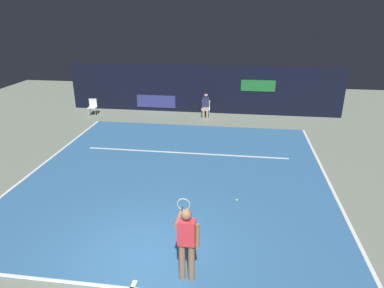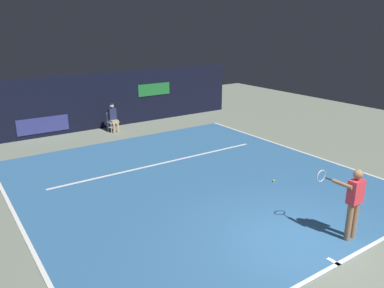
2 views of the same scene
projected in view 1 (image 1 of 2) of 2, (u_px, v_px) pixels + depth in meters
name	position (u px, v px, depth m)	size (l,w,h in m)	color
ground_plane	(177.00, 174.00, 12.06)	(30.28, 30.28, 0.00)	gray
court_surface	(177.00, 174.00, 12.06)	(10.34, 10.83, 0.01)	#336699
line_sideline_left	(329.00, 183.00, 11.40)	(0.10, 10.83, 0.01)	white
line_sideline_right	(41.00, 165.00, 12.71)	(0.10, 10.83, 0.01)	white
line_service	(186.00, 153.00, 13.80)	(8.07, 0.10, 0.01)	white
line_centre_mark	(133.00, 285.00, 7.21)	(0.10, 0.30, 0.01)	white
back_wall	(203.00, 89.00, 18.87)	(14.89, 0.33, 2.60)	black
tennis_player	(187.00, 240.00, 7.07)	(0.61, 0.93, 1.73)	#8C6647
line_judge_on_chair	(206.00, 105.00, 18.09)	(0.46, 0.54, 1.32)	white
courtside_chair_near	(93.00, 106.00, 18.60)	(0.47, 0.45, 0.88)	white
tennis_ball	(237.00, 200.00, 10.36)	(0.07, 0.07, 0.07)	#CCE033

